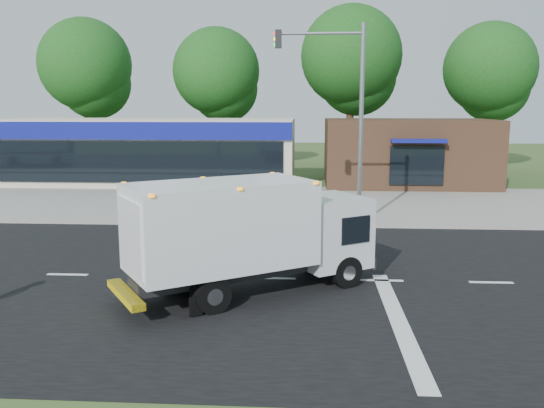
# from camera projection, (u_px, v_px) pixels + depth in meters

# --- Properties ---
(ground) EXTENTS (120.00, 120.00, 0.00)m
(ground) POSITION_uv_depth(u_px,v_px,m) (275.00, 279.00, 16.25)
(ground) COLOR #385123
(ground) RESTS_ON ground
(road_asphalt) EXTENTS (60.00, 14.00, 0.02)m
(road_asphalt) POSITION_uv_depth(u_px,v_px,m) (275.00, 279.00, 16.25)
(road_asphalt) COLOR black
(road_asphalt) RESTS_ON ground
(sidewalk) EXTENTS (60.00, 2.40, 0.12)m
(sidewalk) POSITION_uv_depth(u_px,v_px,m) (286.00, 220.00, 24.31)
(sidewalk) COLOR gray
(sidewalk) RESTS_ON ground
(parking_apron) EXTENTS (60.00, 9.00, 0.02)m
(parking_apron) POSITION_uv_depth(u_px,v_px,m) (290.00, 199.00, 30.02)
(parking_apron) COLOR gray
(parking_apron) RESTS_ON ground
(lane_markings) EXTENTS (55.20, 7.00, 0.01)m
(lane_markings) POSITION_uv_depth(u_px,v_px,m) (324.00, 295.00, 14.84)
(lane_markings) COLOR silver
(lane_markings) RESTS_ON road_asphalt
(ems_box_truck) EXTENTS (6.79, 5.40, 2.99)m
(ems_box_truck) POSITION_uv_depth(u_px,v_px,m) (247.00, 229.00, 14.72)
(ems_box_truck) COLOR black
(ems_box_truck) RESTS_ON ground
(retail_strip_mall) EXTENTS (18.00, 6.20, 4.00)m
(retail_strip_mall) POSITION_uv_depth(u_px,v_px,m) (150.00, 151.00, 36.07)
(retail_strip_mall) COLOR beige
(retail_strip_mall) RESTS_ON ground
(brown_storefront) EXTENTS (10.00, 6.70, 4.00)m
(brown_storefront) POSITION_uv_depth(u_px,v_px,m) (408.00, 152.00, 35.13)
(brown_storefront) COLOR #382316
(brown_storefront) RESTS_ON ground
(traffic_signal_pole) EXTENTS (3.51, 0.25, 8.00)m
(traffic_signal_pole) POSITION_uv_depth(u_px,v_px,m) (345.00, 103.00, 22.74)
(traffic_signal_pole) COLOR gray
(traffic_signal_pole) RESTS_ON ground
(background_trees) EXTENTS (36.77, 7.39, 12.10)m
(background_trees) POSITION_uv_depth(u_px,v_px,m) (285.00, 71.00, 42.75)
(background_trees) COLOR #332114
(background_trees) RESTS_ON ground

